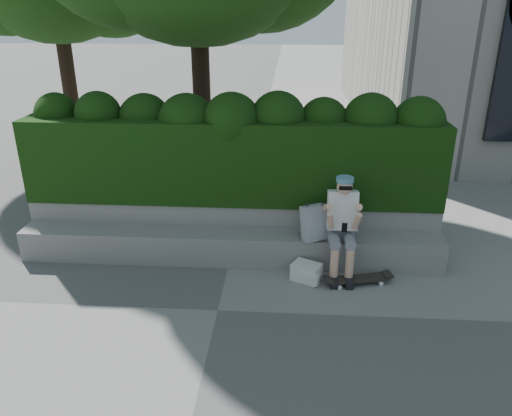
# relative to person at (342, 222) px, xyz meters

# --- Properties ---
(ground) EXTENTS (80.00, 80.00, 0.00)m
(ground) POSITION_rel_person_xyz_m (-1.55, -1.07, -0.75)
(ground) COLOR slate
(ground) RESTS_ON ground
(bench_ledge) EXTENTS (6.00, 0.45, 0.45)m
(bench_ledge) POSITION_rel_person_xyz_m (-1.55, 0.18, -0.53)
(bench_ledge) COLOR gray
(bench_ledge) RESTS_ON ground
(planter_wall) EXTENTS (6.00, 0.50, 0.75)m
(planter_wall) POSITION_rel_person_xyz_m (-1.55, 0.66, -0.38)
(planter_wall) COLOR gray
(planter_wall) RESTS_ON ground
(hedge) EXTENTS (6.00, 1.00, 1.20)m
(hedge) POSITION_rel_person_xyz_m (-1.55, 0.88, 0.60)
(hedge) COLOR black
(hedge) RESTS_ON planter_wall
(person) EXTENTS (0.40, 0.76, 1.38)m
(person) POSITION_rel_person_xyz_m (0.00, 0.00, 0.00)
(person) COLOR slate
(person) RESTS_ON ground
(skateboard) EXTENTS (0.84, 0.39, 0.09)m
(skateboard) POSITION_rel_person_xyz_m (0.23, -0.32, -0.68)
(skateboard) COLOR black
(skateboard) RESTS_ON ground
(backpack_plaid) EXTENTS (0.37, 0.31, 0.48)m
(backpack_plaid) POSITION_rel_person_xyz_m (-0.37, 0.08, -0.06)
(backpack_plaid) COLOR silver
(backpack_plaid) RESTS_ON bench_ledge
(backpack_ground) EXTENTS (0.45, 0.40, 0.24)m
(backpack_ground) POSITION_rel_person_xyz_m (-0.46, -0.27, -0.63)
(backpack_ground) COLOR silver
(backpack_ground) RESTS_ON ground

